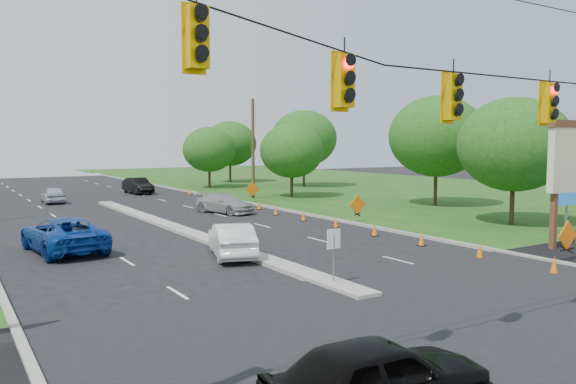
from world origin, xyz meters
TOP-DOWN VIEW (x-y plane):
  - ground at (0.00, 0.00)m, footprint 160.00×160.00m
  - grass_right at (30.00, 20.00)m, footprint 40.00×160.00m
  - cross_street at (0.00, 0.00)m, footprint 160.00×14.00m
  - curb_right at (10.10, 30.00)m, footprint 0.25×110.00m
  - median at (0.00, 21.00)m, footprint 1.00×34.00m
  - median_sign at (0.00, 6.00)m, footprint 0.55×0.06m
  - signal_span at (-0.05, -1.00)m, footprint 25.60×0.32m
  - utility_pole_far_right at (12.50, 35.00)m, footprint 0.28×0.28m
  - pylon_sign at (14.31, 6.20)m, footprint 5.90×2.30m
  - cone_0 at (8.35, 3.00)m, footprint 0.32×0.32m
  - cone_1 at (8.35, 6.50)m, footprint 0.32×0.32m
  - cone_2 at (8.35, 10.00)m, footprint 0.32×0.32m
  - cone_3 at (8.35, 13.50)m, footprint 0.32×0.32m
  - cone_4 at (8.35, 17.00)m, footprint 0.32×0.32m
  - cone_5 at (8.35, 20.50)m, footprint 0.32×0.32m
  - cone_6 at (8.35, 24.00)m, footprint 0.32×0.32m
  - cone_7 at (8.95, 27.50)m, footprint 0.32×0.32m
  - cone_8 at (8.95, 31.00)m, footprint 0.32×0.32m
  - cone_9 at (8.95, 34.50)m, footprint 0.32×0.32m
  - cone_10 at (8.95, 38.00)m, footprint 0.32×0.32m
  - cone_11 at (8.95, 41.50)m, footprint 0.32×0.32m
  - work_sign_0 at (10.80, 4.00)m, footprint 1.27×0.58m
  - work_sign_1 at (10.80, 18.00)m, footprint 1.27×0.58m
  - work_sign_2 at (10.80, 32.00)m, footprint 1.27×0.58m
  - tree_7 at (18.00, 12.00)m, footprint 6.72×6.72m
  - tree_8 at (22.00, 22.00)m, footprint 7.56×7.56m
  - tree_9 at (16.00, 34.00)m, footprint 5.88×5.88m
  - tree_10 at (24.00, 44.00)m, footprint 7.56×7.56m
  - tree_11 at (20.00, 55.00)m, footprint 6.72×6.72m
  - tree_12 at (14.00, 48.00)m, footprint 5.88×5.88m
  - black_sedan at (-4.99, -2.12)m, footprint 4.62×2.05m
  - white_sedan at (-0.73, 12.59)m, footprint 2.94×4.88m
  - blue_pickup at (-6.86, 17.73)m, footprint 3.32×6.18m
  - silver_car_far at (5.80, 26.96)m, footprint 3.41×5.27m
  - silver_car_oncoming at (-3.54, 40.84)m, footprint 1.73×4.09m
  - dark_car_receding at (5.18, 45.65)m, footprint 1.92×4.93m

SIDE VIEW (x-z plane):
  - ground at x=0.00m, z-range 0.00..0.00m
  - grass_right at x=30.00m, z-range -0.03..0.03m
  - cross_street at x=0.00m, z-range -0.01..0.01m
  - curb_right at x=10.10m, z-range -0.08..0.08m
  - median at x=0.00m, z-range -0.09..0.09m
  - cone_0 at x=8.35m, z-range 0.00..0.70m
  - cone_1 at x=8.35m, z-range 0.00..0.70m
  - cone_2 at x=8.35m, z-range 0.00..0.70m
  - cone_3 at x=8.35m, z-range 0.00..0.70m
  - cone_4 at x=8.35m, z-range 0.00..0.70m
  - cone_5 at x=8.35m, z-range 0.00..0.70m
  - cone_6 at x=8.35m, z-range 0.00..0.70m
  - cone_7 at x=8.95m, z-range 0.00..0.70m
  - cone_8 at x=8.95m, z-range 0.00..0.70m
  - cone_9 at x=8.95m, z-range 0.00..0.70m
  - cone_10 at x=8.95m, z-range 0.00..0.70m
  - cone_11 at x=8.95m, z-range 0.00..0.70m
  - silver_car_oncoming at x=-3.54m, z-range 0.00..1.38m
  - silver_car_far at x=5.80m, z-range 0.00..1.42m
  - white_sedan at x=-0.73m, z-range 0.00..1.52m
  - black_sedan at x=-4.99m, z-range 0.00..1.54m
  - dark_car_receding at x=5.18m, z-range 0.00..1.60m
  - blue_pickup at x=-6.86m, z-range 0.00..1.65m
  - work_sign_0 at x=10.80m, z-range 0.41..1.78m
  - work_sign_1 at x=10.80m, z-range 0.41..1.78m
  - work_sign_2 at x=10.80m, z-range 0.41..1.78m
  - median_sign at x=0.00m, z-range 0.44..2.49m
  - pylon_sign at x=14.31m, z-range 0.94..7.06m
  - tree_9 at x=16.00m, z-range 0.91..7.77m
  - tree_12 at x=14.00m, z-range 0.91..7.77m
  - utility_pole_far_right at x=12.50m, z-range 0.00..9.00m
  - tree_7 at x=18.00m, z-range 1.04..8.88m
  - tree_11 at x=20.00m, z-range 1.04..8.88m
  - signal_span at x=-0.05m, z-range 0.47..9.47m
  - tree_8 at x=22.00m, z-range 1.17..9.99m
  - tree_10 at x=24.00m, z-range 1.17..9.99m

